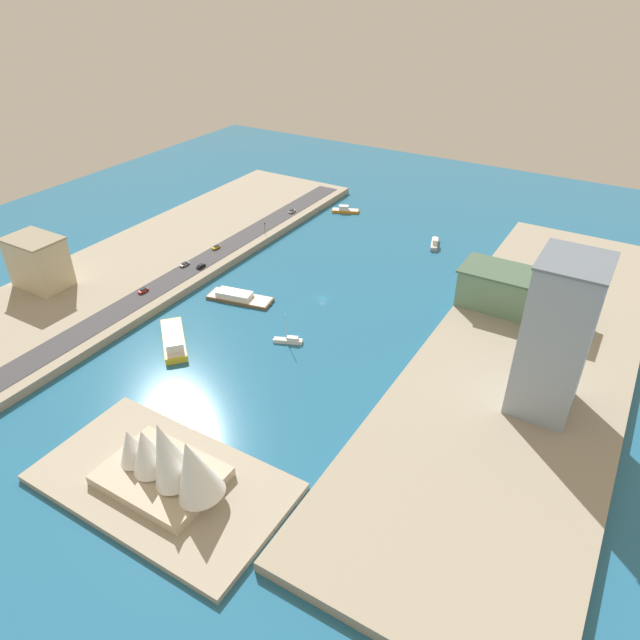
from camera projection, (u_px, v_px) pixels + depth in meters
ground_plane at (322, 299)px, 246.99m from camera, size 440.00×440.00×0.00m
quay_west at (528, 357)px, 208.39m from camera, size 70.00×240.00×3.39m
quay_east at (171, 250)px, 283.78m from camera, size 70.00×240.00×3.39m
peninsula_point at (163, 482)px, 159.54m from camera, size 71.54×39.59×2.00m
road_strip at (208, 258)px, 272.43m from camera, size 12.33×228.00×0.15m
yacht_sleek_gray at (435, 243)px, 291.11m from camera, size 7.26×15.33×4.45m
ferry_yellow_fast at (174, 339)px, 216.84m from camera, size 25.96×24.77×5.79m
barge_flat_brown at (238, 297)px, 245.67m from camera, size 29.61×14.35×3.41m
sailboat_small_white at (288, 340)px, 218.40m from camera, size 11.78×6.61×12.74m
water_taxi_orange at (345, 210)px, 329.64m from camera, size 16.03×10.38×3.87m
tower_tall_glass at (557, 337)px, 170.32m from camera, size 19.26×22.50×51.24m
office_block_beige at (39, 262)px, 244.41m from camera, size 23.54×16.61×22.18m
terminal_long_green at (515, 292)px, 228.99m from camera, size 44.13×20.12×16.05m
sedan_silver at (185, 264)px, 265.21m from camera, size 2.10×5.00×1.39m
van_white at (292, 211)px, 320.27m from camera, size 2.14×4.84×1.61m
suv_black at (201, 266)px, 263.53m from camera, size 1.86×4.76×1.68m
pickup_red at (143, 290)px, 244.29m from camera, size 1.90×4.75×1.63m
taxi_yellow_cab at (216, 247)px, 280.68m from camera, size 1.92×4.63×1.51m
traffic_light_waterfront at (265, 227)px, 293.31m from camera, size 0.36×0.36×6.50m
opera_landmark at (167, 462)px, 152.87m from camera, size 37.55×23.61×22.84m
park_tree_cluster at (546, 320)px, 214.71m from camera, size 10.11×15.43×10.03m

